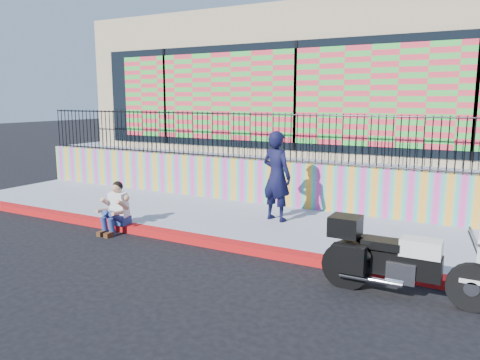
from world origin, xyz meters
The scene contains 10 objects.
ground centered at (0.00, 0.00, 0.00)m, with size 90.00×90.00×0.00m, color black.
red_curb centered at (0.00, 0.00, 0.07)m, with size 16.00×0.30×0.15m, color #BB110D.
sidewalk centered at (0.00, 1.65, 0.07)m, with size 16.00×3.00×0.15m, color gray.
mural_wall centered at (0.00, 3.25, 0.70)m, with size 16.00×0.20×1.10m, color #E13B9B.
metal_fence centered at (0.00, 3.25, 1.85)m, with size 15.80×0.04×1.20m, color black, non-canonical shape.
elevated_platform centered at (0.00, 8.35, 0.62)m, with size 16.00×10.00×1.25m, color gray.
storefront_building centered at (0.00, 8.13, 3.25)m, with size 14.00×8.06×4.00m.
police_motorcycle centered at (3.64, -0.70, 0.61)m, with size 2.34×0.77×1.45m.
police_officer centered at (0.52, 1.86, 1.13)m, with size 0.72×0.47×1.97m, color black.
seated_man centered at (-2.24, -0.24, 0.45)m, with size 0.54×0.71×1.06m.
Camera 1 is at (4.65, -7.31, 2.80)m, focal length 35.00 mm.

